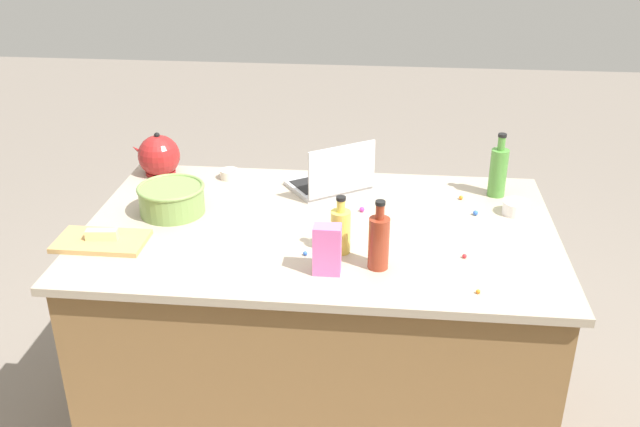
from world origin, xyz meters
name	(u,v)px	position (x,y,z in m)	size (l,w,h in m)	color
ground_plane	(320,413)	(0.00, 0.00, 0.00)	(12.00, 12.00, 0.00)	slate
island_counter	(320,326)	(0.00, 0.00, 0.45)	(1.73, 1.06, 0.90)	olive
laptop	(332,180)	(-0.02, -0.33, 0.95)	(0.38, 0.36, 0.22)	#B7B7BC
mixing_bowl_large	(172,199)	(0.58, -0.06, 0.96)	(0.26, 0.26, 0.11)	#72934C
bottle_oil	(341,230)	(-0.09, 0.19, 0.98)	(0.07, 0.07, 0.21)	#DBC64C
bottle_soy	(379,241)	(-0.22, 0.28, 1.00)	(0.07, 0.07, 0.24)	maroon
bottle_olive	(498,171)	(-0.68, -0.34, 1.01)	(0.07, 0.07, 0.26)	#4C8C38
kettle	(159,156)	(0.74, -0.43, 0.98)	(0.21, 0.18, 0.20)	maroon
cutting_board	(101,241)	(0.75, 0.22, 0.91)	(0.32, 0.18, 0.02)	tan
butter_stick_left	(102,234)	(0.75, 0.22, 0.94)	(0.11, 0.04, 0.04)	#F4E58C
ramekin_small	(229,174)	(0.43, -0.41, 0.92)	(0.08, 0.08, 0.04)	beige
ramekin_medium	(516,208)	(-0.74, -0.18, 0.93)	(0.10, 0.10, 0.05)	white
candy_bag	(327,250)	(-0.06, 0.33, 0.99)	(0.09, 0.06, 0.17)	pink
candy_0	(321,195)	(0.02, -0.25, 0.91)	(0.02, 0.02, 0.02)	orange
candy_1	(333,195)	(-0.03, -0.27, 0.91)	(0.01, 0.01, 0.01)	orange
candy_2	(461,198)	(-0.54, -0.29, 0.91)	(0.02, 0.02, 0.02)	orange
candy_3	(464,256)	(-0.51, 0.19, 0.91)	(0.02, 0.02, 0.02)	red
candy_4	(362,209)	(-0.15, -0.13, 0.91)	(0.02, 0.02, 0.02)	#CC3399
candy_5	(475,213)	(-0.58, -0.15, 0.91)	(0.02, 0.02, 0.02)	blue
candy_6	(478,292)	(-0.54, 0.42, 0.91)	(0.01, 0.01, 0.01)	orange
candy_7	(305,253)	(0.03, 0.23, 0.91)	(0.02, 0.02, 0.02)	blue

